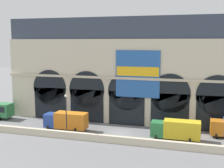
# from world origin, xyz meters

# --- Properties ---
(ground_plane) EXTENTS (200.00, 200.00, 0.00)m
(ground_plane) POSITION_xyz_m (0.00, 0.00, 0.00)
(ground_plane) COLOR slate
(quay_parapet_wall) EXTENTS (90.00, 0.70, 1.14)m
(quay_parapet_wall) POSITION_xyz_m (0.00, -4.90, 0.57)
(quay_parapet_wall) COLOR beige
(quay_parapet_wall) RESTS_ON ground
(station_building) EXTENTS (47.90, 5.59, 19.61)m
(station_building) POSITION_xyz_m (0.02, 7.59, 9.53)
(station_building) COLOR beige
(station_building) RESTS_ON ground
(box_truck_midwest) EXTENTS (7.50, 2.91, 3.12)m
(box_truck_midwest) POSITION_xyz_m (-9.28, -0.86, 1.70)
(box_truck_midwest) COLOR #28479E
(box_truck_midwest) RESTS_ON ground
(box_truck_mideast) EXTENTS (7.50, 2.91, 3.12)m
(box_truck_mideast) POSITION_xyz_m (9.25, -0.84, 1.70)
(box_truck_mideast) COLOR #2D7A42
(box_truck_mideast) RESTS_ON ground
(street_lamp_quayside) EXTENTS (0.44, 0.44, 6.90)m
(street_lamp_quayside) POSITION_xyz_m (-7.73, -4.10, 4.41)
(street_lamp_quayside) COLOR black
(street_lamp_quayside) RESTS_ON ground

